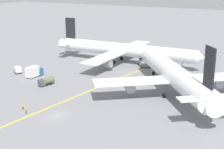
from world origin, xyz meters
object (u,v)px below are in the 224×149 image
airliner_being_pushed (174,74)px  ground_crew_wing_walker_right (23,106)px  ground_crew_marshaller_foreground (26,110)px  airliner_at_gate_left (125,50)px  gse_catering_truck_tall (34,72)px  pushback_tug (144,63)px  gse_fuel_bowser_stubby (46,81)px  gse_container_dolly_flat (18,70)px

airliner_being_pushed → ground_crew_wing_walker_right: size_ratio=25.55×
ground_crew_marshaller_foreground → airliner_at_gate_left: bearing=92.8°
gse_catering_truck_tall → pushback_tug: bearing=49.9°
gse_fuel_bowser_stubby → ground_crew_marshaller_foreground: (10.31, -19.20, -0.41)m
airliner_being_pushed → pushback_tug: (-19.31, 23.31, -4.24)m
airliner_at_gate_left → gse_fuel_bowser_stubby: airliner_at_gate_left is taller
gse_container_dolly_flat → ground_crew_wing_walker_right: size_ratio=2.31×
airliner_at_gate_left → ground_crew_marshaller_foreground: bearing=-87.2°
airliner_at_gate_left → gse_fuel_bowser_stubby: size_ratio=11.29×
airliner_at_gate_left → ground_crew_marshaller_foreground: size_ratio=33.48×
ground_crew_marshaller_foreground → gse_fuel_bowser_stubby: bearing=118.2°
airliner_at_gate_left → gse_container_dolly_flat: 39.28m
airliner_being_pushed → gse_catering_truck_tall: bearing=-171.6°
airliner_being_pushed → ground_crew_marshaller_foreground: 39.89m
pushback_tug → ground_crew_marshaller_foreground: pushback_tug is taller
airliner_at_gate_left → ground_crew_wing_walker_right: size_ratio=35.11×
gse_catering_truck_tall → ground_crew_wing_walker_right: size_ratio=3.57×
airliner_being_pushed → gse_fuel_bowser_stubby: airliner_being_pushed is taller
gse_catering_truck_tall → ground_crew_marshaller_foreground: gse_catering_truck_tall is taller
gse_fuel_bowser_stubby → ground_crew_wing_walker_right: 19.22m
ground_crew_wing_walker_right → ground_crew_marshaller_foreground: 3.04m
airliner_being_pushed → gse_catering_truck_tall: 45.16m
airliner_at_gate_left → airliner_being_pushed: bearing=-41.4°
airliner_at_gate_left → gse_catering_truck_tall: airliner_at_gate_left is taller
gse_fuel_bowser_stubby → ground_crew_marshaller_foreground: size_ratio=2.97×
airliner_at_gate_left → ground_crew_wing_walker_right: 53.67m
airliner_being_pushed → gse_container_dolly_flat: bearing=-173.6°
ground_crew_wing_walker_right → ground_crew_marshaller_foreground: bearing=-32.0°
gse_catering_truck_tall → gse_fuel_bowser_stubby: gse_catering_truck_tall is taller
airliner_being_pushed → gse_fuel_bowser_stubby: size_ratio=8.22×
pushback_tug → gse_container_dolly_flat: size_ratio=1.98×
gse_fuel_bowser_stubby → gse_catering_truck_tall: bearing=151.7°
pushback_tug → gse_container_dolly_flat: 44.17m
airliner_at_gate_left → ground_crew_wing_walker_right: (0.13, -53.52, -4.07)m
ground_crew_wing_walker_right → pushback_tug: bearing=81.0°
ground_crew_wing_walker_right → airliner_being_pushed: bearing=46.6°
gse_catering_truck_tall → gse_fuel_bowser_stubby: bearing=-28.3°
gse_catering_truck_tall → ground_crew_wing_walker_right: gse_catering_truck_tall is taller
gse_fuel_bowser_stubby → ground_crew_marshaller_foreground: bearing=-61.8°
gse_catering_truck_tall → gse_fuel_bowser_stubby: 10.48m
gse_catering_truck_tall → gse_fuel_bowser_stubby: size_ratio=1.15×
gse_fuel_bowser_stubby → airliner_at_gate_left: bearing=78.1°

